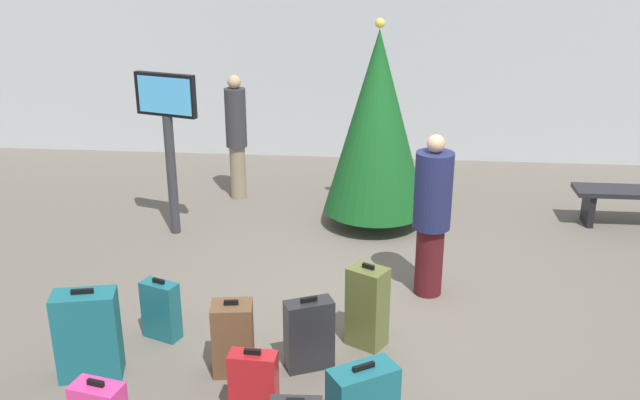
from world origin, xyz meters
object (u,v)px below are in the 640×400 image
(holiday_tree, at_px, (377,123))
(traveller_1, at_px, (236,134))
(waiting_bench, at_px, (638,198))
(suitcase_7, at_px, (254,385))
(suitcase_2, at_px, (161,310))
(traveller_0, at_px, (432,213))
(suitcase_4, at_px, (367,307))
(suitcase_3, at_px, (88,335))
(flight_info_kiosk, at_px, (168,126))
(suitcase_5, at_px, (233,338))
(suitcase_8, at_px, (309,335))
(suitcase_6, at_px, (363,398))

(holiday_tree, relative_size, traveller_1, 1.48)
(waiting_bench, relative_size, suitcase_7, 2.65)
(suitcase_2, bearing_deg, traveller_0, 24.05)
(suitcase_2, height_order, suitcase_4, suitcase_4)
(traveller_0, height_order, suitcase_3, traveller_0)
(suitcase_7, bearing_deg, flight_info_kiosk, 115.19)
(traveller_0, relative_size, suitcase_7, 2.85)
(flight_info_kiosk, xyz_separation_m, suitcase_7, (1.63, -3.47, -1.08))
(waiting_bench, height_order, suitcase_3, suitcase_3)
(flight_info_kiosk, height_order, waiting_bench, flight_info_kiosk)
(suitcase_4, xyz_separation_m, suitcase_5, (-1.10, -0.53, -0.06))
(holiday_tree, bearing_deg, suitcase_8, -98.38)
(suitcase_6, bearing_deg, suitcase_7, 176.33)
(traveller_1, bearing_deg, holiday_tree, -22.84)
(suitcase_5, bearing_deg, suitcase_4, 25.88)
(waiting_bench, bearing_deg, holiday_tree, -175.17)
(suitcase_3, bearing_deg, suitcase_5, 8.21)
(flight_info_kiosk, bearing_deg, waiting_bench, 7.76)
(suitcase_2, relative_size, suitcase_5, 0.88)
(suitcase_8, bearing_deg, suitcase_5, -168.99)
(suitcase_2, distance_m, suitcase_5, 0.90)
(flight_info_kiosk, xyz_separation_m, suitcase_6, (2.46, -3.52, -1.10))
(holiday_tree, distance_m, suitcase_8, 3.46)
(waiting_bench, bearing_deg, traveller_1, 174.18)
(traveller_0, distance_m, suitcase_6, 2.37)
(waiting_bench, relative_size, traveller_1, 0.90)
(traveller_1, relative_size, suitcase_2, 2.95)
(suitcase_6, bearing_deg, holiday_tree, 89.99)
(flight_info_kiosk, relative_size, suitcase_3, 2.47)
(suitcase_3, xyz_separation_m, suitcase_8, (1.80, 0.29, -0.07))
(traveller_0, bearing_deg, holiday_tree, 107.89)
(suitcase_5, height_order, suitcase_8, suitcase_5)
(suitcase_5, bearing_deg, suitcase_6, -29.80)
(holiday_tree, height_order, suitcase_6, holiday_tree)
(suitcase_3, relative_size, suitcase_5, 1.20)
(suitcase_6, bearing_deg, suitcase_2, 149.34)
(suitcase_6, bearing_deg, traveller_0, 75.07)
(traveller_0, xyz_separation_m, suitcase_6, (-0.59, -2.21, -0.63))
(traveller_1, bearing_deg, flight_info_kiosk, -111.87)
(traveller_1, bearing_deg, suitcase_7, -77.03)
(waiting_bench, bearing_deg, suitcase_5, -140.19)
(traveller_1, bearing_deg, suitcase_6, -68.29)
(suitcase_4, distance_m, suitcase_5, 1.22)
(suitcase_7, relative_size, suitcase_8, 0.89)
(suitcase_5, height_order, suitcase_6, suitcase_5)
(suitcase_5, relative_size, suitcase_8, 1.01)
(suitcase_2, height_order, suitcase_3, suitcase_3)
(traveller_0, distance_m, traveller_1, 3.64)
(traveller_1, height_order, suitcase_8, traveller_1)
(traveller_1, relative_size, suitcase_8, 2.61)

